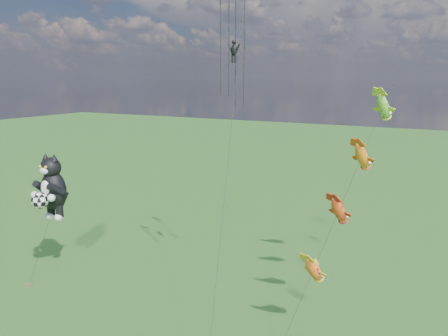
% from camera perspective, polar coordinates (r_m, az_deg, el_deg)
% --- Properties ---
extents(ground, '(300.00, 300.00, 0.00)m').
position_cam_1_polar(ground, '(37.99, -23.27, -17.92)').
color(ground, '#144511').
extents(cat_kite_rig, '(2.82, 4.33, 11.63)m').
position_cam_1_polar(cat_kite_rig, '(42.11, -21.66, -2.30)').
color(cat_kite_rig, brown).
rests_on(cat_kite_rig, ground).
extents(fish_windsock_rig, '(4.59, 15.36, 19.02)m').
position_cam_1_polar(fish_windsock_rig, '(32.89, 16.19, -1.98)').
color(fish_windsock_rig, brown).
rests_on(fish_windsock_rig, ground).
extents(parafoil_rig, '(6.62, 16.62, 24.83)m').
position_cam_1_polar(parafoil_rig, '(32.90, 1.27, 15.70)').
color(parafoil_rig, brown).
rests_on(parafoil_rig, ground).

